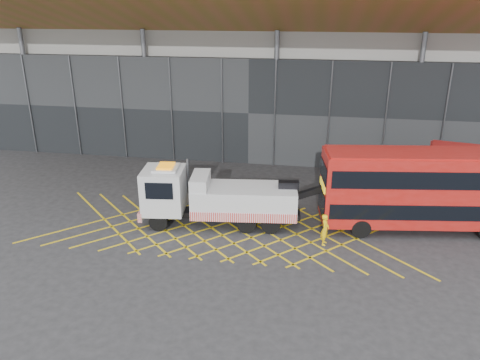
# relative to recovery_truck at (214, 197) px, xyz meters

# --- Properties ---
(ground_plane) EXTENTS (120.00, 120.00, 0.00)m
(ground_plane) POSITION_rel_recovery_truck_xyz_m (-1.66, -0.52, -1.65)
(ground_plane) COLOR #29292C
(road_markings) EXTENTS (21.56, 7.16, 0.01)m
(road_markings) POSITION_rel_recovery_truck_xyz_m (0.74, -0.52, -1.65)
(road_markings) COLOR yellow
(road_markings) RESTS_ON ground_plane
(construction_building) EXTENTS (55.00, 23.97, 18.00)m
(construction_building) POSITION_rel_recovery_truck_xyz_m (0.26, 17.87, 7.33)
(construction_building) COLOR gray
(construction_building) RESTS_ON ground_plane
(recovery_truck) EXTENTS (10.31, 3.34, 3.57)m
(recovery_truck) POSITION_rel_recovery_truck_xyz_m (0.00, 0.00, 0.00)
(recovery_truck) COLOR black
(recovery_truck) RESTS_ON ground_plane
(bus_towed) EXTENTS (11.34, 4.01, 4.52)m
(bus_towed) POSITION_rel_recovery_truck_xyz_m (11.48, 1.27, 0.86)
(bus_towed) COLOR #AD140F
(bus_towed) RESTS_ON ground_plane
(worker) EXTENTS (0.50, 0.67, 1.69)m
(worker) POSITION_rel_recovery_truck_xyz_m (6.22, -1.38, -0.80)
(worker) COLOR yellow
(worker) RESTS_ON ground_plane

